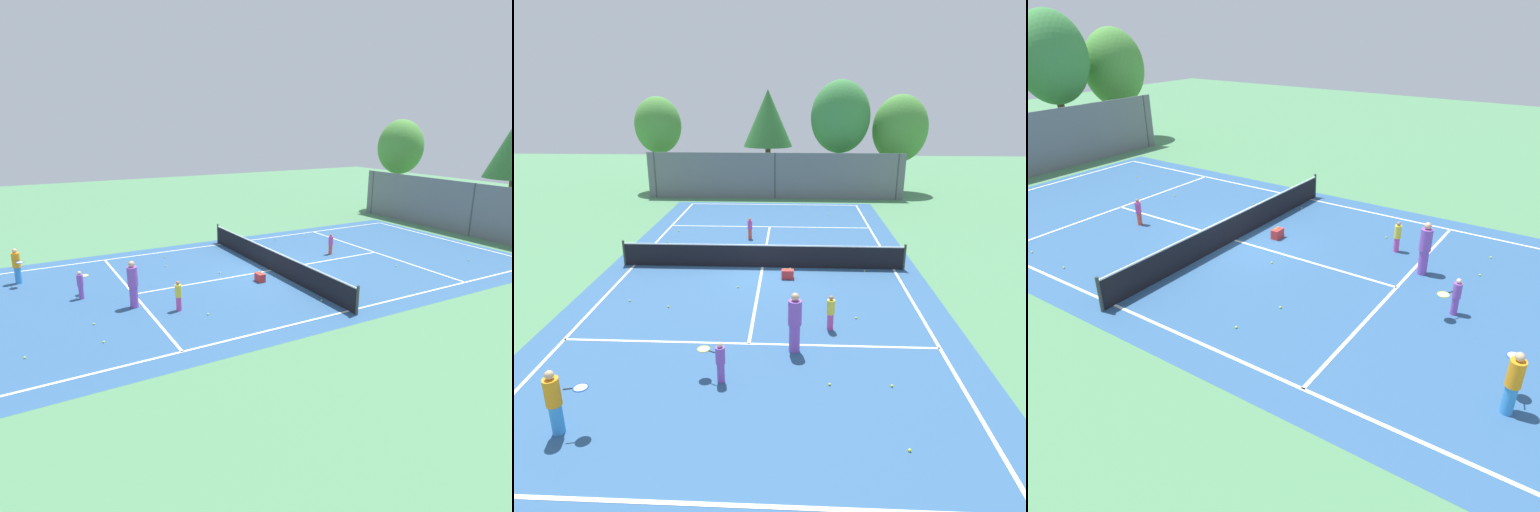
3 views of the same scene
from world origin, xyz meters
The scene contains 24 objects.
ground_plane centered at (0.00, 0.00, 0.00)m, with size 80.00×80.00×0.00m, color #4C8456.
court_surface centered at (0.00, 0.00, 0.00)m, with size 13.00×25.00×0.01m.
tennis_net centered at (0.00, 0.00, 0.51)m, with size 11.90×0.10×1.10m.
tree_0 centered at (9.08, 17.06, 4.62)m, with size 4.03×3.41×7.05m.
tree_1 centered at (4.65, 16.77, 5.44)m, with size 4.29×3.48×8.04m.
player_0 centered at (-0.89, 4.13, 0.56)m, with size 0.23×0.23×1.09m.
player_1 centered at (-0.56, -8.27, 0.59)m, with size 0.80×0.59×1.12m.
player_2 centered at (1.33, -6.71, 0.91)m, with size 0.38×0.38×1.78m.
player_3 centered at (2.44, -5.38, 0.58)m, with size 0.24×0.24×1.13m.
player_4 centered at (-3.71, -10.32, 0.79)m, with size 0.91×0.50×1.54m.
ball_crate centered at (1.07, -1.21, 0.18)m, with size 0.48×0.29×0.43m.
tennis_ball_0 centered at (3.75, -8.32, 0.03)m, with size 0.07×0.07×0.07m, color #CCE533.
tennis_ball_1 centered at (4.25, -0.31, 0.03)m, with size 0.07×0.07×0.07m, color #CCE533.
tennis_ball_2 centered at (-4.83, 5.27, 0.03)m, with size 0.07×0.07×0.07m, color #CCE533.
tennis_ball_3 centered at (3.46, 9.36, 0.03)m, with size 0.07×0.07×0.07m, color #CCE533.
tennis_ball_4 centered at (3.34, -4.64, 0.03)m, with size 0.07×0.07×0.07m, color #CCE533.
tennis_ball_5 centered at (-4.92, 3.27, 0.03)m, with size 0.07×0.07×0.07m, color #CCE533.
tennis_ball_7 centered at (-4.46, -3.67, 0.03)m, with size 0.07×0.07×0.07m, color #CCE533.
tennis_ball_8 centered at (-2.98, -4.09, 0.03)m, with size 0.07×0.07×0.07m, color #CCE533.
tennis_ball_9 centered at (-0.79, -2.26, 0.03)m, with size 0.07×0.07×0.07m, color #CCE533.
tennis_ball_10 centered at (2.21, -8.34, 0.03)m, with size 0.07×0.07×0.07m, color #CCE533.
tennis_ball_11 centered at (-1.96, 0.78, 0.03)m, with size 0.07×0.07×0.07m, color #CCE533.
tennis_ball_12 centered at (2.38, 5.52, 0.03)m, with size 0.07×0.07×0.07m, color #CCE533.
tennis_ball_13 centered at (3.51, 1.78, 0.03)m, with size 0.07×0.07×0.07m, color #CCE533.
Camera 3 is at (-12.75, -10.74, 7.43)m, focal length 34.13 mm.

